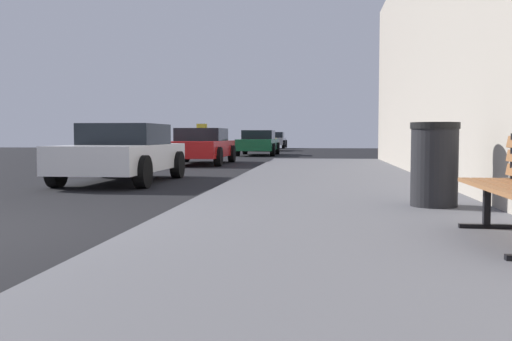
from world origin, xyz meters
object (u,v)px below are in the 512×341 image
Objects in this scene: car_red at (201,146)px; trash_bin at (434,164)px; car_green at (258,143)px; car_yellow at (262,141)px; car_white at (123,153)px; car_silver at (274,140)px.

trash_bin is at bearing 113.67° from car_red.
car_green and car_yellow have the same top height.
car_white is at bearing 89.81° from car_red.
car_white is at bearing 89.09° from car_silver.
trash_bin is at bearing 139.46° from car_white.
car_yellow is at bearing 88.66° from car_silver.
car_yellow is (-5.30, 30.77, -0.02)m from trash_bin.
car_red reaches higher than trash_bin.
car_yellow is (0.35, 25.93, 0.00)m from car_white.
trash_bin is 0.25× the size of car_silver.
car_green is 1.06× the size of car_yellow.
car_silver is (0.18, 7.51, -0.00)m from car_yellow.
car_silver is (-5.12, 38.28, -0.02)m from trash_bin.
car_silver is at bearing 97.62° from trash_bin.
car_green is 16.37m from car_silver.
car_red is (-5.62, 12.83, -0.02)m from trash_bin.
car_white and car_green have the same top height.
car_yellow is at bearing -90.78° from car_white.
car_white is 0.92× the size of car_green.
car_green is (-4.57, 21.92, -0.02)m from trash_bin.
car_white and car_yellow have the same top height.
car_red is 25.45m from car_silver.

